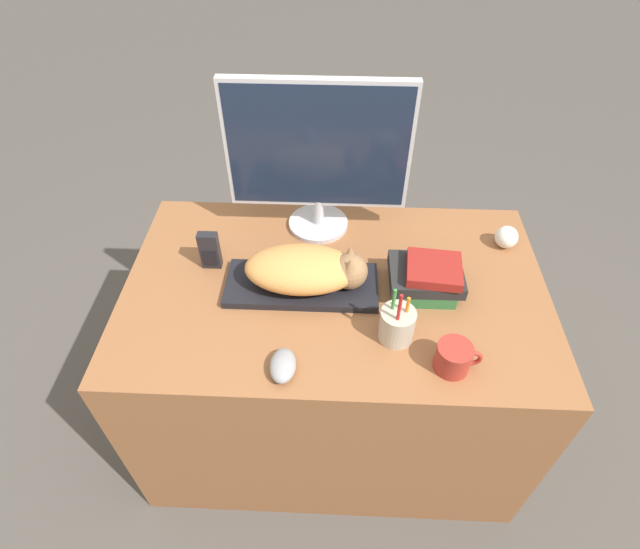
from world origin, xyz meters
TOP-DOWN VIEW (x-y plane):
  - ground_plane at (0.00, 0.00)m, footprint 12.00×12.00m
  - desk at (0.00, 0.40)m, footprint 1.28×0.79m
  - keyboard at (-0.10, 0.38)m, footprint 0.45×0.19m
  - cat at (-0.08, 0.38)m, footprint 0.36×0.19m
  - monitor at (-0.06, 0.68)m, footprint 0.57×0.20m
  - computer_mouse at (-0.13, 0.08)m, footprint 0.07×0.11m
  - coffee_mug at (0.31, 0.12)m, footprint 0.12×0.09m
  - pen_cup at (0.17, 0.21)m, footprint 0.10×0.10m
  - baseball at (0.55, 0.60)m, footprint 0.07×0.07m
  - phone at (-0.39, 0.47)m, footprint 0.06×0.03m
  - book_stack at (0.27, 0.39)m, footprint 0.21×0.18m

SIDE VIEW (x-z plane):
  - ground_plane at x=0.00m, z-range 0.00..0.00m
  - desk at x=0.00m, z-range 0.00..0.77m
  - keyboard at x=-0.10m, z-range 0.77..0.79m
  - computer_mouse at x=-0.13m, z-range 0.77..0.81m
  - baseball at x=0.55m, z-range 0.77..0.84m
  - coffee_mug at x=0.31m, z-range 0.77..0.85m
  - pen_cup at x=0.17m, z-range 0.73..0.92m
  - book_stack at x=0.27m, z-range 0.77..0.88m
  - phone at x=-0.39m, z-range 0.77..0.90m
  - cat at x=-0.08m, z-range 0.79..0.91m
  - monitor at x=-0.06m, z-range 0.80..1.31m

